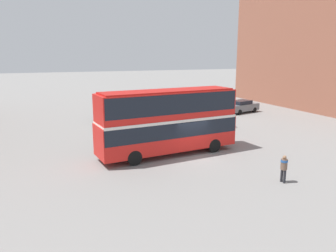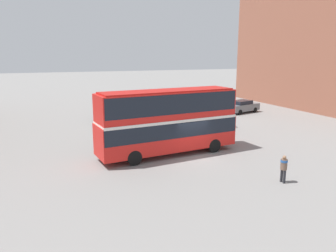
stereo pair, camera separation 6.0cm
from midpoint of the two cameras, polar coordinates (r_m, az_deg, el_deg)
The scene contains 6 objects.
ground_plane at distance 23.46m, azimuth 4.83°, elevation -5.52°, with size 240.00×240.00×0.00m, color gray.
double_decker_bus at distance 23.50m, azimuth 0.07°, elevation 1.38°, with size 10.54×3.54×4.73m.
pedestrian_foreground at distance 19.86m, azimuth 19.60°, elevation -6.59°, with size 0.41×0.41×1.62m.
parked_car_kerb_near at distance 37.35m, azimuth -8.93°, elevation 2.33°, with size 4.93×2.71×1.51m.
parked_car_kerb_far at distance 42.11m, azimuth 12.85°, elevation 3.36°, with size 4.82×2.89×1.56m.
parked_car_side_street at distance 33.20m, azimuth 7.32°, elevation 1.13°, with size 4.72×2.45×1.52m.
Camera 2 is at (-10.07, -19.92, 7.22)m, focal length 35.00 mm.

